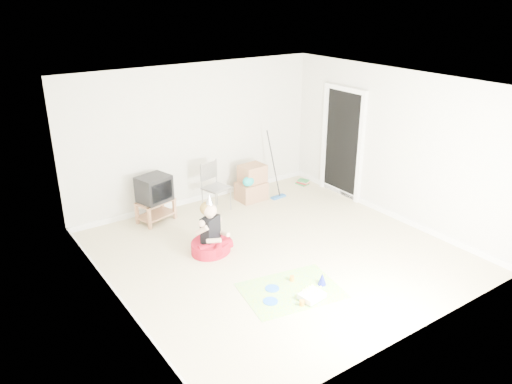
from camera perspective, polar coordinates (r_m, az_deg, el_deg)
ground at (r=7.81m, az=2.29°, el=-6.88°), size 5.00×5.00×0.00m
doorway_recess at (r=9.77m, az=9.87°, el=5.39°), size 0.02×0.90×2.05m
tv_stand at (r=8.88m, az=-11.39°, el=-1.88°), size 0.71×0.55×0.39m
crt_tv at (r=8.74m, az=-11.58°, el=0.38°), size 0.61×0.55×0.45m
folding_chair at (r=9.08m, az=-4.57°, el=0.47°), size 0.50×0.48×0.92m
cardboard_boxes at (r=9.58m, az=-0.52°, el=0.99°), size 0.57×0.45×0.69m
floor_mop at (r=9.69m, az=2.59°, el=0.77°), size 0.32×0.43×1.27m
book_pile at (r=10.49m, az=5.36°, el=1.16°), size 0.23×0.26×0.10m
seated_woman at (r=7.75m, az=-5.19°, el=-5.41°), size 0.90×0.90×0.98m
party_mat at (r=6.91m, az=4.02°, el=-11.16°), size 1.46×1.17×0.01m
birthday_cake at (r=6.74m, az=6.39°, el=-11.75°), size 0.34×0.29×0.15m
blue_plate_near at (r=6.92m, az=1.86°, el=-10.95°), size 0.24×0.24×0.01m
blue_plate_far at (r=6.67m, az=1.66°, el=-12.37°), size 0.23×0.23×0.01m
orange_cup_near at (r=7.09m, az=4.12°, el=-9.82°), size 0.08×0.08×0.07m
orange_cup_far at (r=6.61m, az=5.26°, el=-12.51°), size 0.08×0.08×0.07m
blue_party_hat at (r=7.03m, az=7.57°, el=-9.80°), size 0.16×0.16×0.18m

